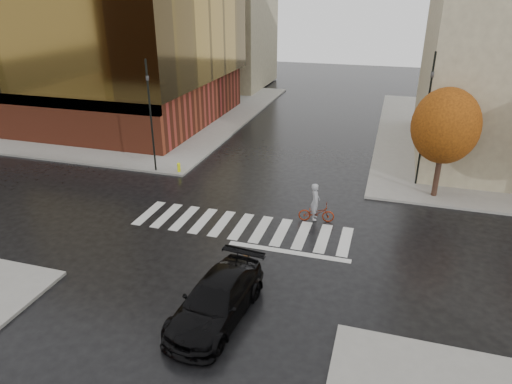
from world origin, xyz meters
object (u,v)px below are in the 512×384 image
at_px(sedan, 216,300).
at_px(cyclist, 316,209).
at_px(traffic_light_nw, 150,109).
at_px(fire_hydrant, 179,167).
at_px(traffic_light_ne, 427,110).

height_order(sedan, cyclist, cyclist).
xyz_separation_m(traffic_light_nw, fire_hydrant, (1.66, 0.20, -3.90)).
height_order(cyclist, traffic_light_nw, traffic_light_nw).
bearing_deg(traffic_light_nw, traffic_light_ne, 88.58).
bearing_deg(traffic_light_ne, cyclist, 40.76).
bearing_deg(fire_hydrant, cyclist, -22.61).
xyz_separation_m(traffic_light_nw, traffic_light_ne, (17.14, 2.70, 0.52)).
relative_size(sedan, traffic_light_ne, 0.67).
distance_m(cyclist, traffic_light_nw, 13.03).
height_order(traffic_light_ne, fire_hydrant, traffic_light_ne).
distance_m(traffic_light_ne, fire_hydrant, 16.29).
distance_m(sedan, traffic_light_nw, 16.59).
bearing_deg(fire_hydrant, sedan, -59.02).
relative_size(traffic_light_nw, fire_hydrant, 11.52).
distance_m(traffic_light_nw, traffic_light_ne, 17.36).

